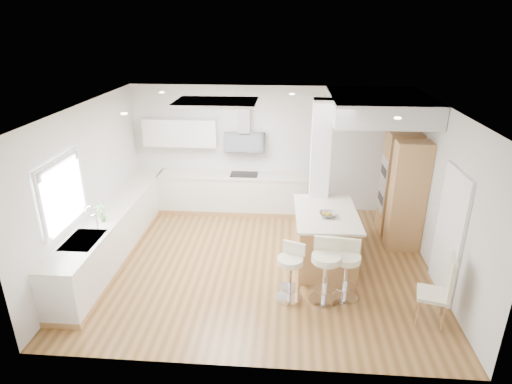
# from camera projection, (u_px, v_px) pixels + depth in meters

# --- Properties ---
(ground) EXTENTS (6.00, 6.00, 0.00)m
(ground) POSITION_uv_depth(u_px,v_px,m) (260.00, 263.00, 7.73)
(ground) COLOR olive
(ground) RESTS_ON ground
(ceiling) EXTENTS (6.00, 5.00, 0.02)m
(ceiling) POSITION_uv_depth(u_px,v_px,m) (260.00, 263.00, 7.73)
(ceiling) COLOR silver
(ceiling) RESTS_ON ground
(wall_back) EXTENTS (6.00, 0.04, 2.80)m
(wall_back) POSITION_uv_depth(u_px,v_px,m) (268.00, 149.00, 9.52)
(wall_back) COLOR silver
(wall_back) RESTS_ON ground
(wall_left) EXTENTS (0.04, 5.00, 2.80)m
(wall_left) POSITION_uv_depth(u_px,v_px,m) (88.00, 186.00, 7.42)
(wall_left) COLOR silver
(wall_left) RESTS_ON ground
(wall_right) EXTENTS (0.04, 5.00, 2.80)m
(wall_right) POSITION_uv_depth(u_px,v_px,m) (442.00, 196.00, 6.99)
(wall_right) COLOR silver
(wall_right) RESTS_ON ground
(skylight) EXTENTS (4.10, 2.10, 0.06)m
(skylight) POSITION_uv_depth(u_px,v_px,m) (216.00, 103.00, 7.30)
(skylight) COLOR white
(skylight) RESTS_ON ground
(window_left) EXTENTS (0.06, 1.28, 1.07)m
(window_left) POSITION_uv_depth(u_px,v_px,m) (62.00, 190.00, 6.48)
(window_left) COLOR white
(window_left) RESTS_ON ground
(doorway_right) EXTENTS (0.05, 1.00, 2.10)m
(doorway_right) POSITION_uv_depth(u_px,v_px,m) (449.00, 235.00, 6.59)
(doorway_right) COLOR #413933
(doorway_right) RESTS_ON ground
(counter_left) EXTENTS (0.63, 4.50, 1.35)m
(counter_left) POSITION_uv_depth(u_px,v_px,m) (116.00, 229.00, 7.97)
(counter_left) COLOR tan
(counter_left) RESTS_ON ground
(counter_back) EXTENTS (3.62, 0.63, 2.50)m
(counter_back) POSITION_uv_depth(u_px,v_px,m) (226.00, 182.00, 9.59)
(counter_back) COLOR tan
(counter_back) RESTS_ON ground
(pillar) EXTENTS (0.35, 0.35, 2.80)m
(pillar) POSITION_uv_depth(u_px,v_px,m) (319.00, 174.00, 8.01)
(pillar) COLOR white
(pillar) RESTS_ON ground
(soffit) EXTENTS (1.78, 2.20, 0.40)m
(soffit) POSITION_uv_depth(u_px,v_px,m) (378.00, 106.00, 7.90)
(soffit) COLOR silver
(soffit) RESTS_ON ground
(oven_column) EXTENTS (0.63, 1.21, 2.10)m
(oven_column) POSITION_uv_depth(u_px,v_px,m) (402.00, 188.00, 8.28)
(oven_column) COLOR tan
(oven_column) RESTS_ON ground
(peninsula) EXTENTS (1.12, 1.65, 1.06)m
(peninsula) POSITION_uv_depth(u_px,v_px,m) (325.00, 237.00, 7.59)
(peninsula) COLOR tan
(peninsula) RESTS_ON ground
(bar_stool_a) EXTENTS (0.54, 0.54, 0.93)m
(bar_stool_a) POSITION_uv_depth(u_px,v_px,m) (290.00, 269.00, 6.57)
(bar_stool_a) COLOR silver
(bar_stool_a) RESTS_ON ground
(bar_stool_b) EXTENTS (0.51, 0.51, 1.04)m
(bar_stool_b) POSITION_uv_depth(u_px,v_px,m) (326.00, 268.00, 6.50)
(bar_stool_b) COLOR silver
(bar_stool_b) RESTS_ON ground
(bar_stool_c) EXTENTS (0.49, 0.49, 0.97)m
(bar_stool_c) POSITION_uv_depth(u_px,v_px,m) (346.00, 267.00, 6.58)
(bar_stool_c) COLOR silver
(bar_stool_c) RESTS_ON ground
(dining_chair) EXTENTS (0.51, 0.51, 1.08)m
(dining_chair) POSITION_uv_depth(u_px,v_px,m) (441.00, 288.00, 6.02)
(dining_chair) COLOR beige
(dining_chair) RESTS_ON ground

